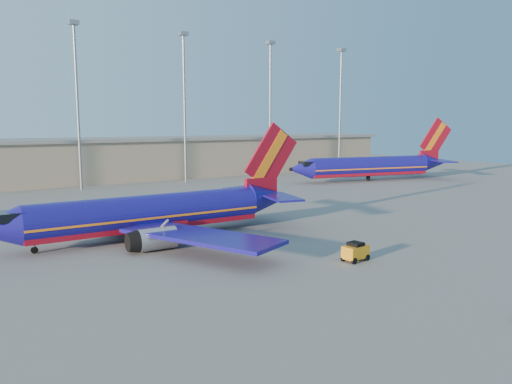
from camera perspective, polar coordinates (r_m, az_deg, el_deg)
ground at (r=52.08m, az=-1.77°, el=-5.07°), size 220.00×220.00×0.00m
terminal_building at (r=108.00m, az=-13.14°, el=3.85°), size 122.00×16.00×8.50m
light_mast_row at (r=94.93m, az=-13.81°, el=11.28°), size 101.60×1.60×28.65m
aircraft_main at (r=52.04m, az=-11.32°, el=-2.42°), size 34.64×33.38×11.74m
aircraft_second at (r=103.28m, az=13.19°, el=2.89°), size 37.06×16.16×12.70m
baggage_tug at (r=43.68m, az=11.30°, el=-6.65°), size 2.43×1.64×1.64m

